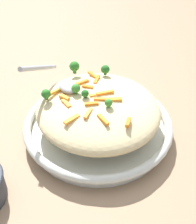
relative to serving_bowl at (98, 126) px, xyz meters
The scene contains 26 objects.
ground_plane 0.03m from the serving_bowl, ahead, with size 2.40×2.40×0.00m, color #9E7F60.
serving_bowl is the anchor object (origin of this frame).
pasta_mound 0.06m from the serving_bowl, ahead, with size 0.31×0.30×0.08m, color beige.
carrot_piece_0 0.12m from the serving_bowl, ahead, with size 0.04×0.01×0.01m, color orange.
carrot_piece_1 0.10m from the serving_bowl, 28.06° to the left, with size 0.03×0.01×0.01m, color orange.
carrot_piece_2 0.10m from the serving_bowl, 121.47° to the left, with size 0.03×0.01×0.01m, color orange.
carrot_piece_3 0.13m from the serving_bowl, 110.40° to the left, with size 0.04×0.01×0.01m, color orange.
carrot_piece_4 0.14m from the serving_bowl, behind, with size 0.03×0.01×0.01m, color orange.
carrot_piece_5 0.11m from the serving_bowl, ahead, with size 0.03×0.01×0.01m, color orange.
carrot_piece_6 0.14m from the serving_bowl, 25.24° to the right, with size 0.04×0.01×0.01m, color orange.
carrot_piece_7 0.12m from the serving_bowl, 58.28° to the left, with size 0.03×0.01×0.01m, color orange.
carrot_piece_8 0.11m from the serving_bowl, 127.46° to the left, with size 0.03×0.01×0.01m, color orange.
carrot_piece_9 0.10m from the serving_bowl, 141.96° to the right, with size 0.04×0.01×0.01m, color orange.
carrot_piece_10 0.12m from the serving_bowl, 30.20° to the right, with size 0.04×0.01×0.01m, color orange.
carrot_piece_11 0.10m from the serving_bowl, 98.84° to the right, with size 0.04×0.01×0.01m, color orange.
carrot_piece_12 0.14m from the serving_bowl, 46.11° to the left, with size 0.04×0.01×0.01m, color orange.
carrot_piece_13 0.12m from the serving_bowl, 73.75° to the left, with size 0.03×0.01×0.01m, color orange.
carrot_piece_14 0.12m from the serving_bowl, 155.11° to the left, with size 0.04×0.01×0.01m, color orange.
carrot_piece_15 0.10m from the serving_bowl, 165.56° to the left, with size 0.04×0.01×0.01m, color orange.
broccoli_floret_0 0.11m from the serving_bowl, behind, with size 0.02×0.02×0.02m.
broccoli_floret_1 0.11m from the serving_bowl, 62.56° to the left, with size 0.02×0.02×0.02m.
broccoli_floret_2 0.16m from the serving_bowl, 57.45° to the left, with size 0.02×0.02×0.03m.
broccoli_floret_3 0.12m from the serving_bowl, 41.32° to the left, with size 0.02×0.02×0.03m.
broccoli_floret_4 0.17m from the serving_bowl, ahead, with size 0.03×0.03×0.03m.
broccoli_floret_5 0.15m from the serving_bowl, 42.46° to the right, with size 0.02×0.02×0.03m.
serving_spoon 0.16m from the serving_bowl, 33.68° to the left, with size 0.14×0.13×0.09m.
Camera 1 is at (-0.48, 0.30, 0.54)m, focal length 47.51 mm.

